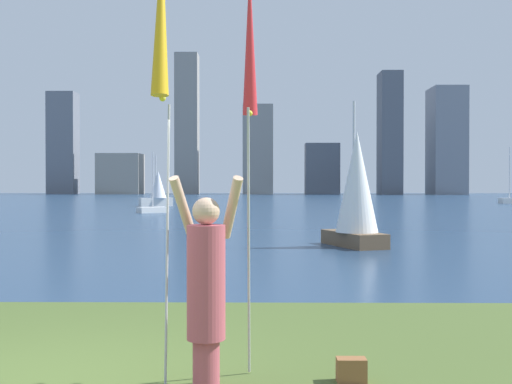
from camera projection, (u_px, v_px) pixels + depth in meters
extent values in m
cube|color=navy|center=(244.00, 202.00, 67.95)|extent=(120.00, 115.93, 0.12)
cube|color=#232D14|center=(133.00, 304.00, 9.99)|extent=(120.00, 0.70, 0.02)
cylinder|color=#B24C59|center=(206.00, 363.00, 5.83)|extent=(0.25, 0.25, 0.44)
cylinder|color=#B24C59|center=(206.00, 282.00, 5.82)|extent=(0.36, 0.36, 1.06)
sphere|color=#D1A889|center=(206.00, 211.00, 5.81)|extent=(0.26, 0.26, 0.26)
cylinder|color=#D1A889|center=(183.00, 208.00, 5.96)|extent=(0.26, 0.41, 0.61)
cylinder|color=#D1A889|center=(232.00, 208.00, 5.96)|extent=(0.26, 0.41, 0.61)
cylinder|color=#B2B2B7|center=(167.00, 241.00, 6.02)|extent=(0.02, 0.29, 2.65)
cone|color=yellow|center=(161.00, 10.00, 5.65)|extent=(0.16, 0.32, 1.57)
sphere|color=yellow|center=(163.00, 98.00, 5.73)|extent=(0.06, 0.06, 0.06)
cylinder|color=#B2B2B7|center=(249.00, 245.00, 6.01)|extent=(0.02, 0.46, 2.56)
cone|color=red|center=(250.00, 40.00, 6.55)|extent=(0.16, 0.42, 1.55)
sphere|color=yellow|center=(250.00, 113.00, 6.43)|extent=(0.06, 0.06, 0.06)
cube|color=brown|center=(351.00, 370.00, 5.99)|extent=(0.28, 0.16, 0.22)
cube|color=silver|center=(509.00, 201.00, 59.66)|extent=(1.99, 1.20, 0.53)
cylinder|color=silver|center=(510.00, 172.00, 59.62)|extent=(0.06, 0.06, 4.85)
cube|color=brown|center=(354.00, 239.00, 18.97)|extent=(1.79, 2.72, 0.44)
cylinder|color=silver|center=(354.00, 166.00, 18.94)|extent=(0.08, 0.08, 3.92)
cone|color=white|center=(357.00, 181.00, 18.77)|extent=(1.62, 1.62, 3.03)
cube|color=white|center=(153.00, 210.00, 40.85)|extent=(2.11, 1.81, 0.37)
cylinder|color=silver|center=(153.00, 180.00, 40.83)|extent=(0.06, 0.06, 3.54)
cube|color=white|center=(156.00, 202.00, 52.50)|extent=(2.81, 1.93, 0.70)
cylinder|color=silver|center=(156.00, 176.00, 52.47)|extent=(0.08, 0.08, 3.59)
cone|color=white|center=(158.00, 184.00, 52.56)|extent=(1.79, 1.79, 2.27)
cube|color=slate|center=(63.00, 143.00, 116.63)|extent=(5.03, 4.21, 18.74)
cube|color=gray|center=(120.00, 174.00, 115.08)|extent=(7.76, 6.11, 7.34)
cube|color=gray|center=(187.00, 124.00, 115.93)|extent=(4.16, 4.23, 25.67)
cube|color=gray|center=(258.00, 150.00, 115.02)|extent=(5.42, 5.96, 16.11)
cube|color=#565B66|center=(322.00, 169.00, 115.58)|extent=(6.18, 4.06, 9.26)
cube|color=#565B66|center=(390.00, 134.00, 110.58)|extent=(3.68, 5.28, 21.36)
cube|color=gray|center=(447.00, 141.00, 111.70)|extent=(5.73, 7.10, 18.85)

